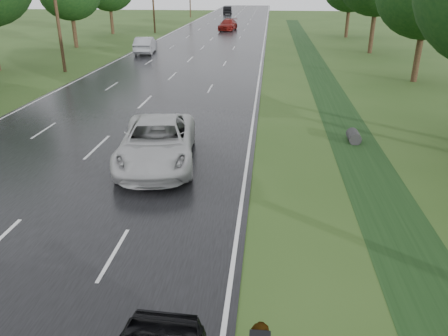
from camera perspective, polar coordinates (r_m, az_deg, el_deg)
road at (r=55.50m, az=-2.03°, el=16.11°), size 14.00×180.00×0.04m
edge_stripe_east at (r=55.00m, az=5.23°, el=15.99°), size 0.12×180.00×0.01m
edge_stripe_west at (r=56.81m, az=-9.07°, el=16.04°), size 0.12×180.00×0.01m
center_line at (r=55.50m, az=-2.03°, el=16.13°), size 0.12×180.00×0.01m
drainage_ditch at (r=29.36m, az=13.72°, el=9.14°), size 2.20×120.00×0.56m
utility_pole_mid at (r=38.42m, az=-21.14°, el=19.30°), size 1.60×0.26×10.00m
white_pickup at (r=17.67m, az=-8.72°, el=3.35°), size 3.77×6.63×1.75m
silver_sedan at (r=47.03m, az=-10.24°, el=15.52°), size 2.28×5.12×1.63m
far_car_red at (r=69.42m, az=0.51°, el=18.20°), size 2.82×5.61×1.56m
far_car_dark at (r=104.65m, az=0.47°, el=19.91°), size 2.08×5.28×1.71m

